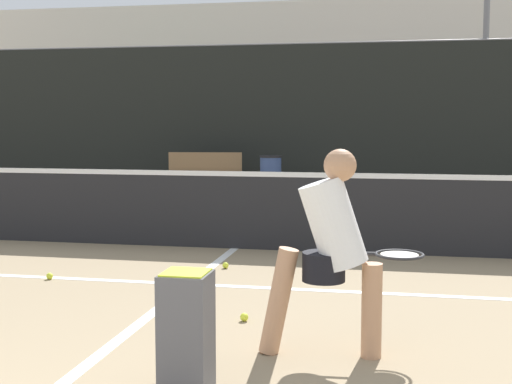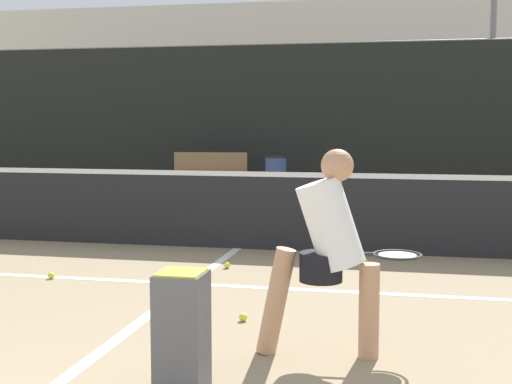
# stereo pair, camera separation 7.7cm
# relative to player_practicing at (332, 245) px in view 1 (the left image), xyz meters

# --- Properties ---
(court_service_line) EXTENTS (8.25, 0.10, 0.01)m
(court_service_line) POSITION_rel_player_practicing_xyz_m (-1.53, 1.79, -0.75)
(court_service_line) COLOR white
(court_service_line) RESTS_ON ground
(court_center_mark) EXTENTS (0.10, 5.93, 0.01)m
(court_center_mark) POSITION_rel_player_practicing_xyz_m (-1.53, 0.76, -0.75)
(court_center_mark) COLOR white
(court_center_mark) RESTS_ON ground
(net) EXTENTS (11.09, 0.09, 1.07)m
(net) POSITION_rel_player_practicing_xyz_m (-1.53, 3.73, -0.24)
(net) COLOR slate
(net) RESTS_ON ground
(fence_back) EXTENTS (24.00, 0.06, 3.26)m
(fence_back) POSITION_rel_player_practicing_xyz_m (-1.53, 11.23, 0.87)
(fence_back) COLOR black
(fence_back) RESTS_ON ground
(player_practicing) EXTENTS (1.11, 0.60, 1.40)m
(player_practicing) POSITION_rel_player_practicing_xyz_m (0.00, 0.00, 0.00)
(player_practicing) COLOR tan
(player_practicing) RESTS_ON ground
(tennis_ball_scattered_0) EXTENTS (0.07, 0.07, 0.07)m
(tennis_ball_scattered_0) POSITION_rel_player_practicing_xyz_m (0.06, 3.08, -0.72)
(tennis_ball_scattered_0) COLOR #D1E033
(tennis_ball_scattered_0) RESTS_ON ground
(tennis_ball_scattered_2) EXTENTS (0.07, 0.07, 0.07)m
(tennis_ball_scattered_2) POSITION_rel_player_practicing_xyz_m (-2.95, 1.72, -0.72)
(tennis_ball_scattered_2) COLOR #D1E033
(tennis_ball_scattered_2) RESTS_ON ground
(tennis_ball_scattered_3) EXTENTS (0.07, 0.07, 0.07)m
(tennis_ball_scattered_3) POSITION_rel_player_practicing_xyz_m (-0.74, 0.67, -0.72)
(tennis_ball_scattered_3) COLOR #D1E033
(tennis_ball_scattered_3) RESTS_ON ground
(tennis_ball_scattered_4) EXTENTS (0.07, 0.07, 0.07)m
(tennis_ball_scattered_4) POSITION_rel_player_practicing_xyz_m (-1.36, 2.57, -0.72)
(tennis_ball_scattered_4) COLOR #D1E033
(tennis_ball_scattered_4) RESTS_ON ground
(ball_hopper) EXTENTS (0.28, 0.28, 0.71)m
(ball_hopper) POSITION_rel_player_practicing_xyz_m (-0.76, -0.80, -0.38)
(ball_hopper) COLOR #4C4C51
(ball_hopper) RESTS_ON ground
(courtside_bench) EXTENTS (1.63, 0.57, 0.86)m
(courtside_bench) POSITION_rel_player_practicing_xyz_m (-3.68, 10.12, -0.28)
(courtside_bench) COLOR olive
(courtside_bench) RESTS_ON ground
(trash_bin) EXTENTS (0.47, 0.47, 0.82)m
(trash_bin) POSITION_rel_player_practicing_xyz_m (-2.20, 9.96, -0.34)
(trash_bin) COLOR #384C7F
(trash_bin) RESTS_ON ground
(parked_car) EXTENTS (1.64, 4.18, 1.39)m
(parked_car) POSITION_rel_player_practicing_xyz_m (-1.80, 14.33, -0.16)
(parked_car) COLOR maroon
(parked_car) RESTS_ON ground
(tree_west) EXTENTS (2.99, 2.99, 3.52)m
(tree_west) POSITION_rel_player_practicing_xyz_m (-10.20, 20.95, 2.27)
(tree_west) COLOR brown
(tree_west) RESTS_ON ground
(building_far) EXTENTS (36.00, 2.40, 6.70)m
(building_far) POSITION_rel_player_practicing_xyz_m (-1.53, 27.81, 2.60)
(building_far) COLOR beige
(building_far) RESTS_ON ground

